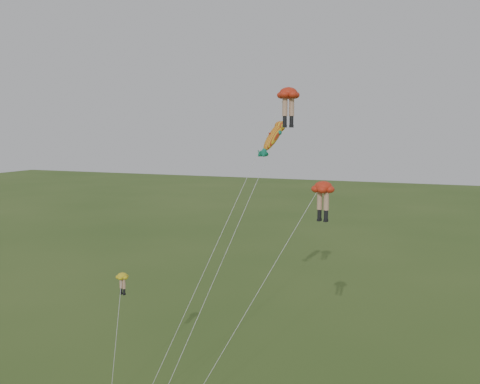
% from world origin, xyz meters
% --- Properties ---
extents(legs_kite_red_high, '(8.14, 10.00, 20.60)m').
position_xyz_m(legs_kite_red_high, '(5.05, 7.06, 19.74)').
color(legs_kite_red_high, red).
rests_on(legs_kite_red_high, ground).
extents(legs_kite_red_mid, '(8.21, 6.10, 14.42)m').
position_xyz_m(legs_kite_red_mid, '(8.36, 3.76, 13.66)').
color(legs_kite_red_mid, red).
rests_on(legs_kite_red_mid, ground).
extents(legs_kite_yellow, '(1.04, 2.77, 8.13)m').
position_xyz_m(legs_kite_yellow, '(-4.23, 0.03, 7.37)').
color(legs_kite_yellow, gold).
rests_on(legs_kite_yellow, ground).
extents(fish_kite, '(4.85, 13.46, 18.58)m').
position_xyz_m(fish_kite, '(2.90, 10.73, 17.03)').
color(fish_kite, gold).
rests_on(fish_kite, ground).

